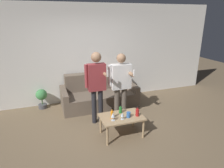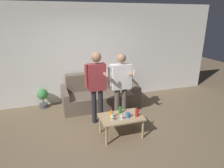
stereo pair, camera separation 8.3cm
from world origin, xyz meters
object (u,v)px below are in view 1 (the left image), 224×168
at_px(couch, 99,94).
at_px(person_standing_right, 121,82).
at_px(coffee_table, 122,119).
at_px(person_standing_left, 97,82).
at_px(bottle_orange, 121,110).

distance_m(couch, person_standing_right, 1.15).
height_order(coffee_table, person_standing_right, person_standing_right).
relative_size(person_standing_left, person_standing_right, 1.04).
bearing_deg(person_standing_right, person_standing_left, -177.72).
xyz_separation_m(couch, person_standing_right, (0.28, -0.93, 0.62)).
xyz_separation_m(coffee_table, person_standing_left, (-0.33, 0.69, 0.60)).
distance_m(couch, bottle_orange, 1.50).
distance_m(couch, coffee_table, 1.64).
xyz_separation_m(couch, coffee_table, (0.03, -1.64, 0.08)).
bearing_deg(person_standing_right, bottle_orange, -111.08).
xyz_separation_m(couch, bottle_orange, (0.07, -1.49, 0.21)).
height_order(couch, coffee_table, couch).
bearing_deg(person_standing_left, couch, 72.90).
relative_size(coffee_table, person_standing_left, 0.52).
bearing_deg(coffee_table, couch, 91.16).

